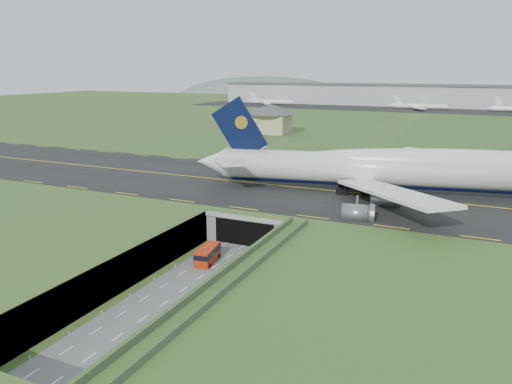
% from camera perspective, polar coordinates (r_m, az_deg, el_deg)
% --- Properties ---
extents(ground, '(900.00, 900.00, 0.00)m').
position_cam_1_polar(ground, '(87.45, -3.67, -7.88)').
color(ground, '#315120').
rests_on(ground, ground).
extents(airfield_deck, '(800.00, 800.00, 6.00)m').
position_cam_1_polar(airfield_deck, '(86.38, -3.70, -6.04)').
color(airfield_deck, gray).
rests_on(airfield_deck, ground).
extents(trench_road, '(12.00, 75.00, 0.20)m').
position_cam_1_polar(trench_road, '(81.40, -6.18, -9.58)').
color(trench_road, slate).
rests_on(trench_road, ground).
extents(taxiway, '(800.00, 44.00, 0.18)m').
position_cam_1_polar(taxiway, '(114.42, 4.07, 0.59)').
color(taxiway, black).
rests_on(taxiway, airfield_deck).
extents(tunnel_portal, '(17.00, 22.30, 6.00)m').
position_cam_1_polar(tunnel_portal, '(100.54, 0.79, -2.90)').
color(tunnel_portal, gray).
rests_on(tunnel_portal, ground).
extents(guideway, '(3.00, 53.00, 7.05)m').
position_cam_1_polar(guideway, '(65.09, -3.08, -10.75)').
color(guideway, '#A8A8A3').
rests_on(guideway, ground).
extents(jumbo_jet, '(99.89, 62.55, 21.06)m').
position_cam_1_polar(jumbo_jet, '(110.90, 17.89, 2.47)').
color(jumbo_jet, white).
rests_on(jumbo_jet, ground).
extents(shuttle_tram, '(3.57, 7.05, 2.77)m').
position_cam_1_polar(shuttle_tram, '(86.35, -5.55, -7.12)').
color(shuttle_tram, '#BA270C').
rests_on(shuttle_tram, ground).
extents(service_building, '(23.91, 23.91, 12.09)m').
position_cam_1_polar(service_building, '(210.33, 1.65, 8.70)').
color(service_building, '#C2B28C').
rests_on(service_building, ground).
extents(cargo_terminal, '(320.00, 67.00, 15.60)m').
position_cam_1_polar(cargo_terminal, '(373.31, 18.79, 10.41)').
color(cargo_terminal, '#B2B2B2').
rests_on(cargo_terminal, ground).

